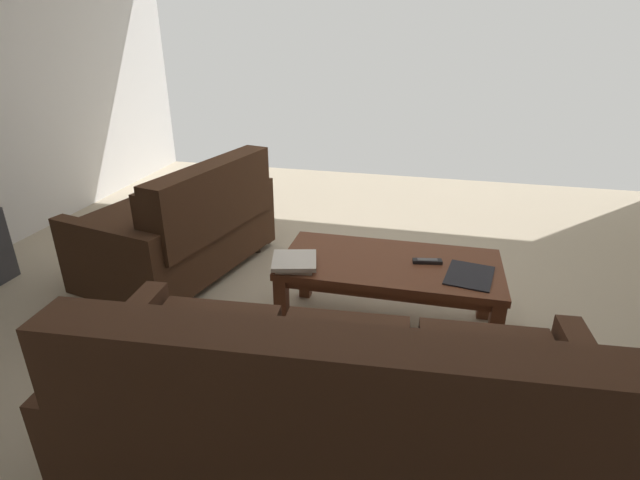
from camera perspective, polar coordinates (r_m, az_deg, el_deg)
The scene contains 7 objects.
ground_plane at distance 3.21m, azimuth 3.72°, elevation -7.23°, with size 5.85×5.93×0.01m, color #B7A88E.
sofa_main at distance 1.84m, azimuth 1.73°, elevation -20.01°, with size 1.90×0.96×0.90m.
loveseat_near at distance 3.56m, azimuth -15.60°, elevation 1.58°, with size 1.08×1.48×0.83m.
coffee_table at distance 2.78m, azimuth 8.17°, elevation -3.71°, with size 1.22×0.60×0.44m.
book_stack at distance 2.67m, azimuth -2.95°, elevation -2.56°, with size 0.29×0.29×0.05m.
tv_remote at distance 2.77m, azimuth 12.47°, elevation -2.44°, with size 0.17×0.07×0.02m.
loose_magazine at distance 2.69m, azimuth 17.11°, elevation -3.98°, with size 0.23×0.30×0.01m, color black.
Camera 1 is at (-0.43, 2.72, 1.65)m, focal length 27.31 mm.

